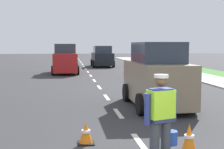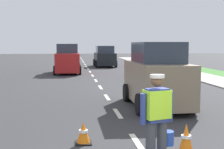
% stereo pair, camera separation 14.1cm
% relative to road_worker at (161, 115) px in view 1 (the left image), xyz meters
% --- Properties ---
extents(ground_plane, '(96.00, 96.00, 0.00)m').
position_rel_road_worker_xyz_m(ground_plane, '(-0.08, 19.57, -0.93)').
color(ground_plane, '#333335').
extents(lane_center_line, '(0.14, 46.40, 0.01)m').
position_rel_road_worker_xyz_m(lane_center_line, '(-0.08, 23.77, -0.93)').
color(lane_center_line, silver).
rests_on(lane_center_line, ground).
extents(road_worker, '(0.71, 0.52, 1.67)m').
position_rel_road_worker_xyz_m(road_worker, '(0.00, 0.00, 0.00)').
color(road_worker, '#383D4C').
rests_on(road_worker, ground).
extents(traffic_cone_near, '(0.36, 0.36, 0.63)m').
position_rel_road_worker_xyz_m(traffic_cone_near, '(0.74, 0.49, -0.62)').
color(traffic_cone_near, black).
rests_on(traffic_cone_near, ground).
extents(traffic_cone_far, '(0.36, 0.36, 0.49)m').
position_rel_road_worker_xyz_m(traffic_cone_far, '(-1.28, 1.41, -0.69)').
color(traffic_cone_far, black).
rests_on(traffic_cone_far, ground).
extents(car_outgoing_ahead, '(1.89, 3.81, 2.27)m').
position_rel_road_worker_xyz_m(car_outgoing_ahead, '(1.41, 5.13, 0.12)').
color(car_outgoing_ahead, gray).
rests_on(car_outgoing_ahead, ground).
extents(car_parked_far, '(2.09, 4.14, 2.00)m').
position_rel_road_worker_xyz_m(car_parked_far, '(4.24, 15.91, -0.00)').
color(car_parked_far, silver).
rests_on(car_parked_far, ground).
extents(car_outgoing_far, '(2.09, 4.12, 2.05)m').
position_rel_road_worker_xyz_m(car_outgoing_far, '(1.72, 25.06, 0.02)').
color(car_outgoing_far, black).
rests_on(car_outgoing_far, ground).
extents(car_oncoming_second, '(1.99, 4.26, 2.23)m').
position_rel_road_worker_xyz_m(car_oncoming_second, '(-1.84, 18.39, 0.11)').
color(car_oncoming_second, red).
rests_on(car_oncoming_second, ground).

